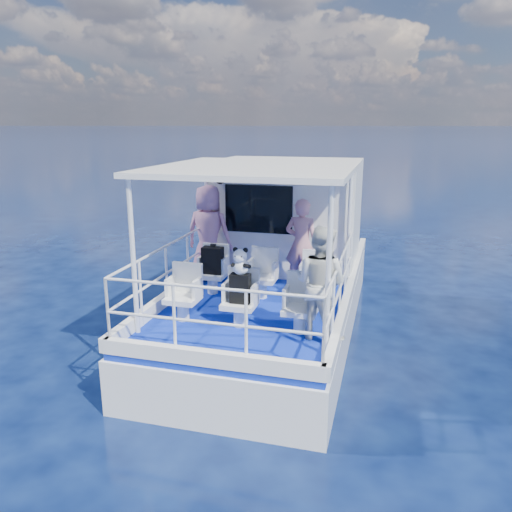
# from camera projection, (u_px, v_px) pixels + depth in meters

# --- Properties ---
(ground) EXTENTS (2000.00, 2000.00, 0.00)m
(ground) POSITION_uv_depth(u_px,v_px,m) (259.00, 350.00, 8.65)
(ground) COLOR black
(ground) RESTS_ON ground
(hull) EXTENTS (3.00, 7.00, 1.60)m
(hull) POSITION_uv_depth(u_px,v_px,m) (272.00, 328.00, 9.59)
(hull) COLOR white
(hull) RESTS_ON ground
(deck) EXTENTS (2.90, 6.90, 0.10)m
(deck) POSITION_uv_depth(u_px,v_px,m) (272.00, 286.00, 9.37)
(deck) COLOR #0A2095
(deck) RESTS_ON hull
(cabin) EXTENTS (2.85, 2.00, 2.20)m
(cabin) POSITION_uv_depth(u_px,v_px,m) (287.00, 214.00, 10.29)
(cabin) COLOR white
(cabin) RESTS_ON deck
(canopy) EXTENTS (3.00, 3.20, 0.08)m
(canopy) POSITION_uv_depth(u_px,v_px,m) (256.00, 168.00, 7.66)
(canopy) COLOR white
(canopy) RESTS_ON cabin
(canopy_posts) EXTENTS (2.77, 2.97, 2.20)m
(canopy_posts) POSITION_uv_depth(u_px,v_px,m) (255.00, 241.00, 7.91)
(canopy_posts) COLOR white
(canopy_posts) RESTS_ON deck
(railings) EXTENTS (2.84, 3.59, 1.00)m
(railings) POSITION_uv_depth(u_px,v_px,m) (249.00, 283.00, 7.76)
(railings) COLOR white
(railings) RESTS_ON deck
(seat_port_fwd) EXTENTS (0.48, 0.46, 0.38)m
(seat_port_fwd) POSITION_uv_depth(u_px,v_px,m) (212.00, 283.00, 8.79)
(seat_port_fwd) COLOR white
(seat_port_fwd) RESTS_ON deck
(seat_center_fwd) EXTENTS (0.48, 0.46, 0.38)m
(seat_center_fwd) POSITION_uv_depth(u_px,v_px,m) (262.00, 287.00, 8.56)
(seat_center_fwd) COLOR white
(seat_center_fwd) RESTS_ON deck
(seat_stbd_fwd) EXTENTS (0.48, 0.46, 0.38)m
(seat_stbd_fwd) POSITION_uv_depth(u_px,v_px,m) (314.00, 291.00, 8.33)
(seat_stbd_fwd) COLOR white
(seat_stbd_fwd) RESTS_ON deck
(seat_port_aft) EXTENTS (0.48, 0.46, 0.38)m
(seat_port_aft) POSITION_uv_depth(u_px,v_px,m) (183.00, 308.00, 7.58)
(seat_port_aft) COLOR white
(seat_port_aft) RESTS_ON deck
(seat_center_aft) EXTENTS (0.48, 0.46, 0.38)m
(seat_center_aft) POSITION_uv_depth(u_px,v_px,m) (240.00, 314.00, 7.35)
(seat_center_aft) COLOR white
(seat_center_aft) RESTS_ON deck
(seat_stbd_aft) EXTENTS (0.48, 0.46, 0.38)m
(seat_stbd_aft) POSITION_uv_depth(u_px,v_px,m) (300.00, 320.00, 7.12)
(seat_stbd_aft) COLOR white
(seat_stbd_aft) RESTS_ON deck
(passenger_port_fwd) EXTENTS (0.70, 0.52, 1.81)m
(passenger_port_fwd) POSITION_uv_depth(u_px,v_px,m) (209.00, 233.00, 9.44)
(passenger_port_fwd) COLOR #C27DA0
(passenger_port_fwd) RESTS_ON deck
(passenger_stbd_fwd) EXTENTS (0.64, 0.46, 1.65)m
(passenger_stbd_fwd) POSITION_uv_depth(u_px,v_px,m) (302.00, 244.00, 8.88)
(passenger_stbd_fwd) COLOR #C57F8D
(passenger_stbd_fwd) RESTS_ON deck
(passenger_stbd_aft) EXTENTS (0.93, 0.83, 1.60)m
(passenger_stbd_aft) POSITION_uv_depth(u_px,v_px,m) (320.00, 283.00, 6.81)
(passenger_stbd_aft) COLOR silver
(passenger_stbd_aft) RESTS_ON deck
(backpack_port) EXTENTS (0.36, 0.20, 0.47)m
(backpack_port) POSITION_uv_depth(u_px,v_px,m) (213.00, 260.00, 8.64)
(backpack_port) COLOR black
(backpack_port) RESTS_ON seat_port_fwd
(backpack_center) EXTENTS (0.29, 0.16, 0.43)m
(backpack_center) POSITION_uv_depth(u_px,v_px,m) (240.00, 288.00, 7.21)
(backpack_center) COLOR black
(backpack_center) RESTS_ON seat_center_aft
(compact_camera) EXTENTS (0.09, 0.06, 0.06)m
(compact_camera) POSITION_uv_depth(u_px,v_px,m) (213.00, 245.00, 8.58)
(compact_camera) COLOR black
(compact_camera) RESTS_ON backpack_port
(panda) EXTENTS (0.25, 0.21, 0.39)m
(panda) POSITION_uv_depth(u_px,v_px,m) (240.00, 261.00, 7.10)
(panda) COLOR white
(panda) RESTS_ON backpack_center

